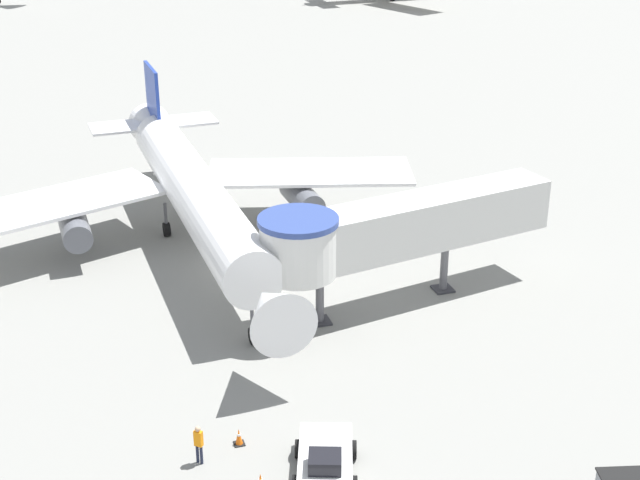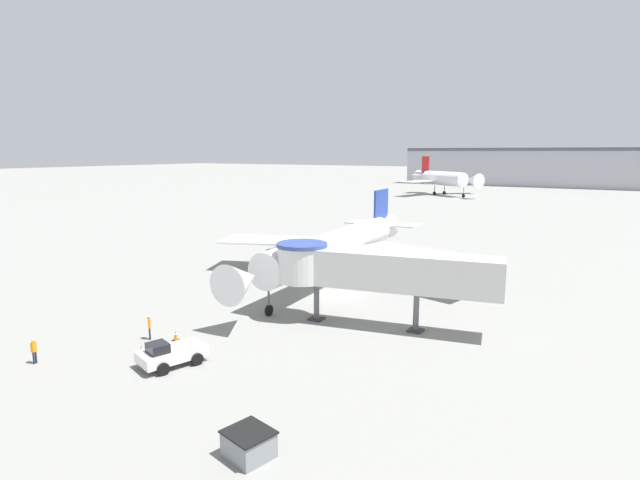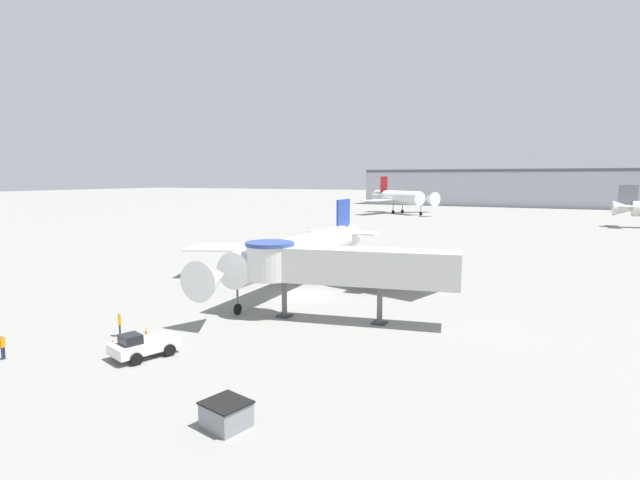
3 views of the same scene
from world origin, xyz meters
name	(u,v)px [view 2 (image 2 of 3)]	position (x,y,z in m)	size (l,w,h in m)	color
ground_plane	(342,293)	(0.00, 0.00, 0.00)	(800.00, 800.00, 0.00)	gray
main_airplane	(337,246)	(-2.65, 3.97, 3.72)	(31.06, 33.57, 8.73)	white
jet_bridge	(367,269)	(5.89, -7.00, 4.55)	(17.31, 6.21, 6.23)	silver
pushback_tug_white	(171,353)	(-1.74, -19.90, 0.76)	(3.37, 4.57, 1.65)	silver
service_container_gray	(249,444)	(8.63, -25.09, 0.61)	(2.40, 2.30, 1.22)	gray
traffic_cone_near_nose	(176,336)	(-4.57, -16.81, 0.36)	(0.46, 0.46, 0.75)	black
traffic_cone_apron_front	(141,351)	(-4.41, -19.97, 0.39)	(0.49, 0.49, 0.80)	black
ground_crew_marshaller	(34,349)	(-9.40, -24.18, 0.96)	(0.25, 0.35, 1.66)	#1E2338
ground_crew_wing_walker	(149,326)	(-6.38, -17.56, 1.04)	(0.39, 0.38, 1.80)	#1E2338
background_jet_red_tail	(444,178)	(-23.85, 112.54, 5.19)	(25.65, 26.35, 11.90)	silver
terminal_building	(607,168)	(19.12, 175.00, 7.46)	(148.14, 23.02, 14.89)	#A8A8B2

